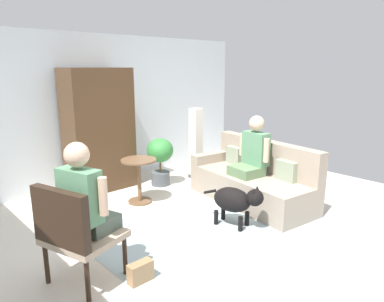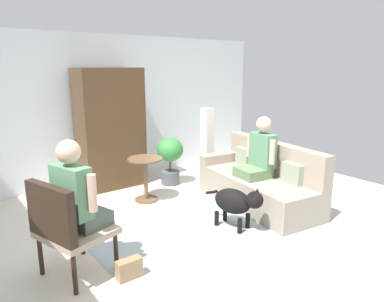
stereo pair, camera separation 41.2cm
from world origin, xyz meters
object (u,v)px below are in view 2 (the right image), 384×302
armchair (64,224)px  person_on_couch (259,153)px  round_end_table (146,175)px  column_lamp (207,144)px  dog (236,202)px  potted_plant (170,156)px  armoire_cabinet (110,129)px  couch (260,183)px  handbag (129,269)px  person_on_armchair (76,193)px

armchair → person_on_couch: size_ratio=1.13×
round_end_table → column_lamp: (1.44, 0.31, 0.22)m
armchair → dog: size_ratio=1.19×
potted_plant → armoire_cabinet: bearing=146.9°
couch → handbag: couch is taller
potted_plant → armoire_cabinet: size_ratio=0.41×
armchair → dog: bearing=-5.0°
couch → round_end_table: (-1.28, 1.10, 0.09)m
armchair → dog: (2.02, -0.18, -0.21)m
armchair → armoire_cabinet: armoire_cabinet is taller
couch → dog: (-0.86, -0.39, 0.03)m
armchair → person_on_armchair: size_ratio=1.10×
couch → dog: bearing=-155.6°
round_end_table → potted_plant: (0.72, 0.43, 0.09)m
potted_plant → column_lamp: column_lamp is taller
dog → armoire_cabinet: 2.58m
person_on_couch → potted_plant: bearing=108.0°
person_on_armchair → potted_plant: person_on_armchair is taller
round_end_table → armchair: bearing=-140.8°
person_on_couch → potted_plant: (-0.50, 1.54, -0.27)m
dog → potted_plant: bearing=80.8°
column_lamp → handbag: (-2.59, -1.98, -0.53)m
person_on_armchair → dog: (1.88, -0.22, -0.47)m
dog → handbag: size_ratio=3.35×
couch → armoire_cabinet: 2.56m
couch → armchair: bearing=-175.8°
person_on_armchair → couch: bearing=3.6°
column_lamp → couch: bearing=-96.6°
couch → handbag: size_ratio=8.37×
round_end_table → potted_plant: bearing=30.5°
armchair → armoire_cabinet: bearing=56.3°
person_on_armchair → column_lamp: person_on_armchair is taller
person_on_armchair → handbag: 0.88m
round_end_table → dog: bearing=-74.6°
armchair → round_end_table: (1.61, 1.31, -0.15)m
potted_plant → column_lamp: (0.72, -0.12, 0.13)m
armoire_cabinet → armchair: bearing=-123.7°
armoire_cabinet → column_lamp: bearing=-23.0°
armchair → handbag: size_ratio=3.97×
armchair → handbag: bearing=-38.1°
couch → round_end_table: 1.69m
person_on_armchair → armchair: bearing=-163.2°
round_end_table → person_on_armchair: bearing=-139.1°
couch → potted_plant: couch is taller
person_on_couch → column_lamp: person_on_couch is taller
couch → column_lamp: column_lamp is taller
couch → armoire_cabinet: (-1.37, 2.06, 0.66)m
person_on_couch → dog: bearing=-155.1°
dog → handbag: bearing=-173.4°
armchair → round_end_table: size_ratio=1.47×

